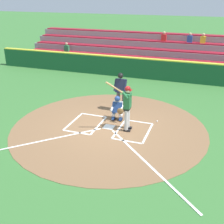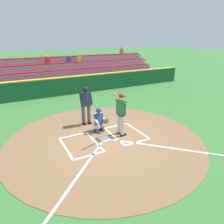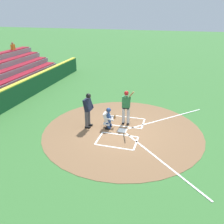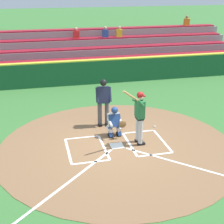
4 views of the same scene
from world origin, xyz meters
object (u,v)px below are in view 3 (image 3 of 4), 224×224
object	(u,v)px
catcher	(108,117)
baseball	(110,114)
plate_umpire	(88,108)
batter	(126,105)

from	to	relation	value
catcher	baseball	size ratio (longest dim) A/B	15.27
catcher	plate_umpire	distance (m)	1.15
baseball	batter	bearing A→B (deg)	49.29
batter	catcher	size ratio (longest dim) A/B	1.88
plate_umpire	catcher	bearing A→B (deg)	100.62
catcher	baseball	distance (m)	1.80
batter	plate_umpire	size ratio (longest dim) A/B	1.14
catcher	baseball	world-z (taller)	catcher
plate_umpire	baseball	xyz separation A→B (m)	(-1.86, 0.62, -1.04)
baseball	plate_umpire	bearing A→B (deg)	-18.44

